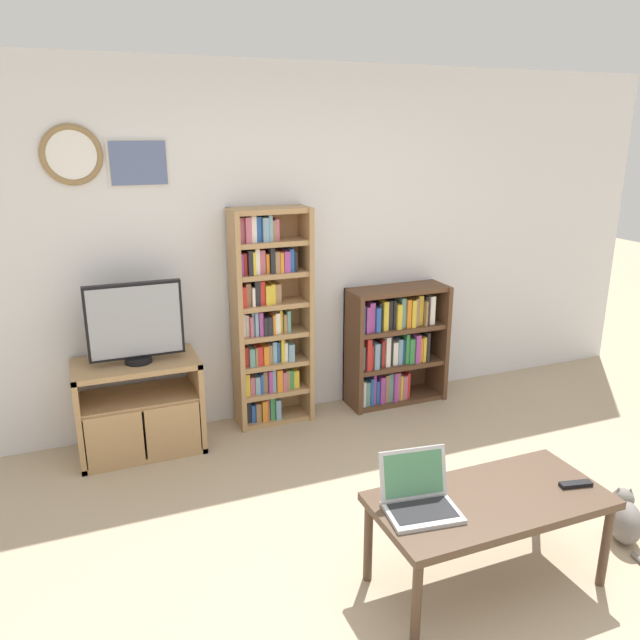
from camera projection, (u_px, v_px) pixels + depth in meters
The scene contains 10 objects.
ground_plane at pixel (447, 603), 2.94m from camera, with size 18.00×18.00×0.00m, color tan.
wall_back at pixel (282, 247), 4.63m from camera, with size 6.52×0.09×2.60m.
tv_stand at pixel (140, 407), 4.24m from camera, with size 0.82×0.46×0.65m.
television at pixel (135, 323), 4.07m from camera, with size 0.62×0.18×0.54m.
bookshelf_tall at pixel (268, 320), 4.57m from camera, with size 0.57×0.26×1.62m.
bookshelf_short at pixel (391, 345), 5.01m from camera, with size 0.81×0.31×0.95m.
coffee_table at pixel (490, 506), 2.96m from camera, with size 1.13×0.54×0.48m.
laptop at pixel (419, 496), 2.84m from camera, with size 0.36×0.32×0.25m.
remote_near_laptop at pixel (576, 484), 3.03m from camera, with size 0.17×0.08×0.02m.
cat at pixel (625, 519), 3.36m from camera, with size 0.26×0.48×0.28m.
Camera 1 is at (-1.46, -2.02, 2.14)m, focal length 35.00 mm.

